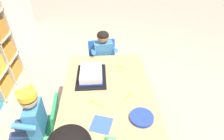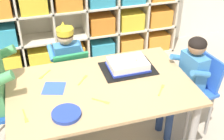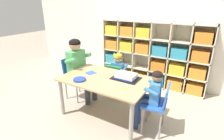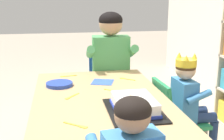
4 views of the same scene
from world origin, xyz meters
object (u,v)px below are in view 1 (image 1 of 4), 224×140
object	(u,v)px
fork_beside_plate_stack	(122,68)
fork_near_cake_tray	(75,131)
child_with_crown	(30,118)
fork_scattered_mid_table	(95,103)
classroom_chair_blue	(47,127)
classroom_chair_guest_side	(103,61)
guest_at_table_side	(104,57)
fork_near_child_seat	(128,96)
birthday_cake_on_tray	(91,74)
activity_table	(108,100)
paper_plate_stack	(142,117)

from	to	relation	value
fork_beside_plate_stack	fork_near_cake_tray	bearing A→B (deg)	-80.08
child_with_crown	fork_scattered_mid_table	size ratio (longest dim) A/B	7.39
classroom_chair_blue	classroom_chair_guest_side	distance (m)	1.04
guest_at_table_side	fork_near_child_seat	distance (m)	0.74
fork_near_cake_tray	fork_beside_plate_stack	bearing A→B (deg)	-77.59
birthday_cake_on_tray	fork_near_child_seat	distance (m)	0.43
classroom_chair_guest_side	fork_scattered_mid_table	size ratio (longest dim) A/B	6.08
activity_table	fork_near_cake_tray	world-z (taller)	fork_near_cake_tray
classroom_chair_blue	birthday_cake_on_tray	bearing A→B (deg)	131.88
classroom_chair_guest_side	fork_near_child_seat	size ratio (longest dim) A/B	6.48
fork_beside_plate_stack	classroom_chair_guest_side	bearing A→B (deg)	154.17
classroom_chair_guest_side	fork_near_cake_tray	size ratio (longest dim) A/B	6.43
classroom_chair_guest_side	fork_near_child_seat	world-z (taller)	classroom_chair_guest_side
child_with_crown	classroom_chair_guest_side	distance (m)	1.11
classroom_chair_blue	birthday_cake_on_tray	distance (m)	0.60
activity_table	child_with_crown	size ratio (longest dim) A/B	1.54
guest_at_table_side	birthday_cake_on_tray	bearing A→B (deg)	-115.64
classroom_chair_blue	guest_at_table_side	distance (m)	0.98
activity_table	guest_at_table_side	world-z (taller)	guest_at_table_side
activity_table	fork_beside_plate_stack	world-z (taller)	fork_beside_plate_stack
child_with_crown	fork_near_child_seat	bearing A→B (deg)	94.18
guest_at_table_side	classroom_chair_guest_side	bearing A→B (deg)	90.00
fork_scattered_mid_table	paper_plate_stack	bearing A→B (deg)	11.75
fork_scattered_mid_table	fork_beside_plate_stack	bearing A→B (deg)	99.46
guest_at_table_side	fork_near_cake_tray	xyz separation A→B (m)	(-1.04, 0.23, 0.05)
classroom_chair_guest_side	fork_beside_plate_stack	xyz separation A→B (m)	(-0.40, -0.19, 0.17)
fork_near_child_seat	fork_scattered_mid_table	distance (m)	0.28
birthday_cake_on_tray	fork_near_cake_tray	size ratio (longest dim) A/B	3.73
fork_near_cake_tray	fork_scattered_mid_table	size ratio (longest dim) A/B	0.95
classroom_chair_blue	birthday_cake_on_tray	world-z (taller)	birthday_cake_on_tray
child_with_crown	classroom_chair_blue	bearing A→B (deg)	89.73
fork_near_child_seat	fork_near_cake_tray	bearing A→B (deg)	-11.81
fork_near_cake_tray	classroom_chair_guest_side	bearing A→B (deg)	-59.66
classroom_chair_blue	fork_beside_plate_stack	xyz separation A→B (m)	(0.51, -0.70, 0.23)
activity_table	fork_near_child_seat	bearing A→B (deg)	-102.99
fork_near_cake_tray	fork_near_child_seat	world-z (taller)	same
classroom_chair_guest_side	paper_plate_stack	world-z (taller)	classroom_chair_guest_side
fork_beside_plate_stack	guest_at_table_side	bearing A→B (deg)	159.09
fork_near_cake_tray	activity_table	bearing A→B (deg)	-82.78
guest_at_table_side	fork_near_child_seat	bearing A→B (deg)	-83.84
activity_table	child_with_crown	bearing A→B (deg)	102.34
activity_table	classroom_chair_guest_side	size ratio (longest dim) A/B	1.87
paper_plate_stack	activity_table	bearing A→B (deg)	40.71
classroom_chair_blue	fork_near_cake_tray	world-z (taller)	classroom_chair_blue
child_with_crown	fork_beside_plate_stack	size ratio (longest dim) A/B	7.27
activity_table	fork_scattered_mid_table	distance (m)	0.17
fork_near_child_seat	classroom_chair_guest_side	bearing A→B (deg)	-126.22
fork_near_child_seat	fork_scattered_mid_table	bearing A→B (deg)	-36.57
guest_at_table_side	fork_scattered_mid_table	world-z (taller)	guest_at_table_side
activity_table	paper_plate_stack	size ratio (longest dim) A/B	7.09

